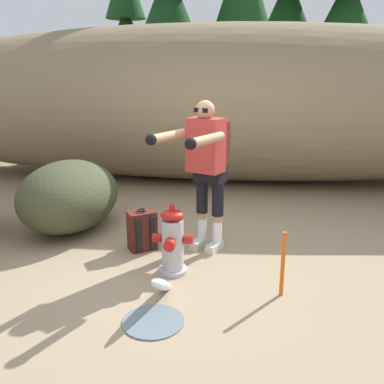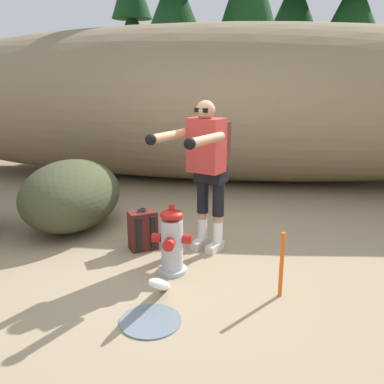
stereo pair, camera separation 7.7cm
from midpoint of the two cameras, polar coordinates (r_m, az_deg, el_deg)
ground_plane at (r=4.38m, az=-0.55°, el=-10.08°), size 56.00×56.00×0.04m
dirt_embankment at (r=7.75m, az=4.11°, el=12.03°), size 15.35×3.20×2.78m
fire_hydrant at (r=4.08m, az=-2.22°, el=-6.91°), size 0.39×0.34×0.70m
hydrant_water_jet at (r=3.64m, az=-4.05°, el=-13.74°), size 0.50×1.00×0.53m
utility_worker at (r=4.39m, az=2.54°, el=4.59°), size 0.76×1.04×1.65m
spare_backpack at (r=4.69m, az=-6.33°, el=-5.26°), size 0.36×0.36×0.47m
boulder_mid at (r=5.42m, az=-15.89°, el=-0.40°), size 1.22×1.58×0.87m
pine_tree_far_left at (r=14.31m, az=-8.02°, el=21.20°), size 1.96×1.96×5.48m
pine_tree_left at (r=11.46m, az=-2.31°, el=24.68°), size 2.38×2.38×6.37m
pine_tree_right at (r=13.88m, az=14.02°, el=23.33°), size 2.72×2.72×6.84m
pine_tree_far_right at (r=13.22m, az=21.49°, el=22.52°), size 2.65×2.65×6.44m
survey_stake at (r=3.75m, az=12.80°, el=-9.74°), size 0.04×0.04×0.60m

